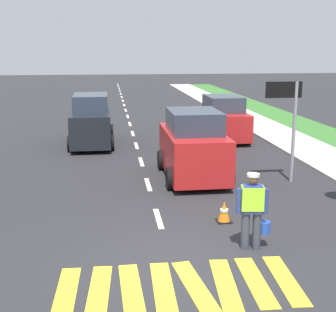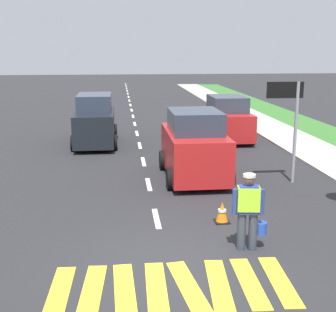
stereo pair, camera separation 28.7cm
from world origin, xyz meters
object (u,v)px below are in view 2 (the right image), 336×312
(traffic_cone_near, at_px, (222,212))
(car_outgoing_ahead, at_px, (194,147))
(car_parked_far, at_px, (226,120))
(road_worker, at_px, (249,208))
(lane_direction_sign, at_px, (289,108))
(car_oncoming_lead, at_px, (95,121))

(traffic_cone_near, bearing_deg, car_outgoing_ahead, 90.66)
(traffic_cone_near, relative_size, car_parked_far, 0.13)
(road_worker, distance_m, lane_direction_sign, 5.63)
(road_worker, bearing_deg, lane_direction_sign, 61.73)
(lane_direction_sign, relative_size, car_parked_far, 0.82)
(road_worker, relative_size, traffic_cone_near, 3.20)
(lane_direction_sign, height_order, traffic_cone_near, lane_direction_sign)
(road_worker, height_order, car_oncoming_lead, car_oncoming_lead)
(car_oncoming_lead, distance_m, car_outgoing_ahead, 6.88)
(lane_direction_sign, bearing_deg, car_parked_far, 92.14)
(car_oncoming_lead, relative_size, car_outgoing_ahead, 1.12)
(car_outgoing_ahead, bearing_deg, car_oncoming_lead, 120.46)
(lane_direction_sign, distance_m, car_outgoing_ahead, 3.23)
(car_oncoming_lead, xyz_separation_m, car_outgoing_ahead, (3.49, -5.93, 0.01))
(traffic_cone_near, xyz_separation_m, car_oncoming_lead, (-3.53, 9.94, 0.78))
(car_oncoming_lead, bearing_deg, car_outgoing_ahead, -59.54)
(traffic_cone_near, xyz_separation_m, car_outgoing_ahead, (-0.05, 4.01, 0.79))
(car_parked_far, relative_size, car_oncoming_lead, 0.90)
(road_worker, relative_size, lane_direction_sign, 0.52)
(traffic_cone_near, bearing_deg, car_oncoming_lead, 109.57)
(lane_direction_sign, xyz_separation_m, car_parked_far, (-0.27, 7.12, -1.45))
(car_outgoing_ahead, bearing_deg, lane_direction_sign, -16.47)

